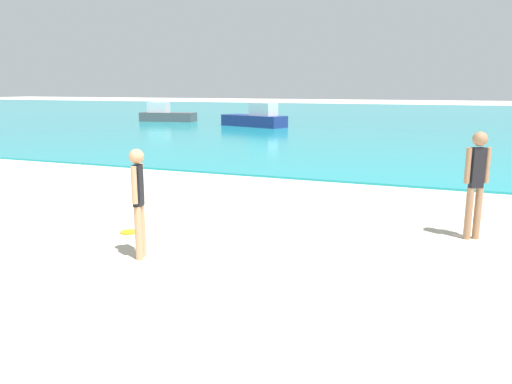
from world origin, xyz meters
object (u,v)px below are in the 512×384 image
(person_standing, at_px, (138,197))
(person_distant, at_px, (476,179))
(frisbee, at_px, (129,232))
(boat_near, at_px, (256,118))
(boat_far, at_px, (166,115))

(person_standing, distance_m, person_distant, 5.28)
(frisbee, bearing_deg, person_distant, 18.20)
(person_standing, bearing_deg, frisbee, -152.33)
(frisbee, xyz_separation_m, boat_near, (-6.20, 21.59, 0.55))
(person_standing, relative_size, boat_far, 0.40)
(person_standing, distance_m, boat_far, 28.77)
(frisbee, xyz_separation_m, person_distant, (5.43, 1.78, 0.98))
(frisbee, relative_size, boat_near, 0.06)
(boat_near, xyz_separation_m, boat_far, (-7.64, 2.11, -0.04))
(person_standing, bearing_deg, person_distant, 105.91)
(person_standing, xyz_separation_m, boat_far, (-14.78, 24.68, -0.39))
(person_standing, height_order, person_distant, person_distant)
(frisbee, bearing_deg, boat_far, 120.30)
(person_distant, distance_m, boat_near, 22.97)
(frisbee, relative_size, person_distant, 0.16)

